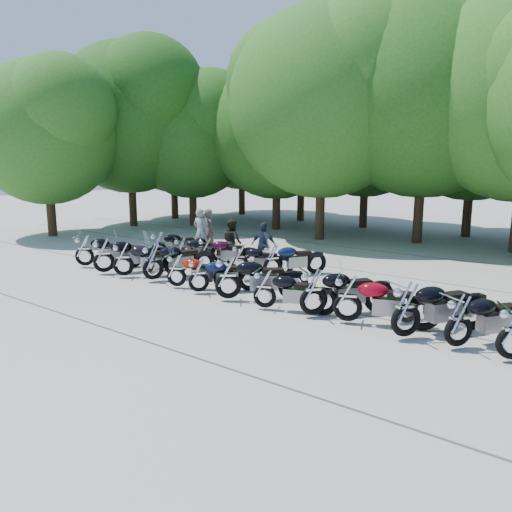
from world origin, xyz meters
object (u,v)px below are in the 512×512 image
Objects in this scene: motorcycle_5 at (199,274)px; motorcycle_8 at (313,290)px; rider_1 at (232,241)px; rider_2 at (264,245)px; motorcycle_1 at (103,254)px; motorcycle_2 at (123,258)px; motorcycle_3 at (153,260)px; motorcycle_0 at (84,249)px; rider_0 at (201,232)px; motorcycle_9 at (348,297)px; rider_3 at (209,232)px; motorcycle_7 at (265,287)px; motorcycle_13 at (159,244)px; motorcycle_16 at (240,257)px; motorcycle_6 at (228,276)px; motorcycle_14 at (182,249)px; motorcycle_17 at (272,259)px; motorcycle_4 at (176,269)px; motorcycle_11 at (459,319)px; motorcycle_15 at (207,250)px; motorcycle_10 at (406,307)px.

motorcycle_8 is at bearing -138.69° from motorcycle_5.
rider_1 is 1.36m from rider_2.
motorcycle_1 is 1.05× the size of motorcycle_2.
motorcycle_0 is at bearing 21.61° from motorcycle_3.
motorcycle_9 is at bearing 149.66° from rider_0.
motorcycle_0 is 4.91m from rider_3.
motorcycle_1 is at bearing 69.41° from motorcycle_7.
motorcycle_13 is at bearing 47.05° from rider_1.
motorcycle_9 is 5.84m from motorcycle_16.
rider_2 reaches higher than motorcycle_1.
motorcycle_8 is 1.31× the size of rider_3.
motorcycle_5 is at bearing 47.36° from motorcycle_6.
motorcycle_1 reaches higher than motorcycle_8.
rider_1 is at bearing 21.47° from motorcycle_16.
motorcycle_17 reaches higher than motorcycle_14.
rider_3 reaches higher than rider_1.
motorcycle_4 is at bearing -133.91° from motorcycle_2.
motorcycle_15 is at bearing 18.79° from motorcycle_11.
rider_0 is at bearing 36.91° from motorcycle_16.
motorcycle_8 is 8.66m from motorcycle_13.
motorcycle_11 is (3.43, -0.02, -0.04)m from motorcycle_8.
motorcycle_5 is (2.14, -0.17, -0.10)m from motorcycle_3.
motorcycle_10 reaches higher than motorcycle_13.
motorcycle_5 is 0.86× the size of motorcycle_8.
motorcycle_9 reaches higher than motorcycle_7.
motorcycle_0 is 1.06× the size of motorcycle_17.
motorcycle_14 is at bearing 64.21° from rider_1.
motorcycle_15 is 1.28× the size of rider_1.
motorcycle_14 is 1.22× the size of rider_1.
motorcycle_17 is (-1.91, 3.01, 0.03)m from motorcycle_7.
rider_3 is (-9.95, 4.65, 0.21)m from motorcycle_10.
motorcycle_14 is (-3.31, 2.56, -0.01)m from motorcycle_5.
motorcycle_11 reaches higher than motorcycle_17.
motorcycle_14 is at bearing -76.49° from motorcycle_1.
motorcycle_7 is 5.07m from rider_2.
motorcycle_3 is at bearing 56.68° from rider_2.
motorcycle_13 reaches higher than motorcycle_7.
rider_0 reaches higher than motorcycle_0.
motorcycle_14 is at bearing 15.94° from rider_2.
motorcycle_17 is (1.49, 2.84, 0.04)m from motorcycle_4.
motorcycle_15 is 1.71m from motorcycle_16.
rider_2 reaches higher than motorcycle_13.
motorcycle_14 is at bearing 71.54° from motorcycle_15.
motorcycle_17 is 1.55m from rider_2.
motorcycle_1 is 1.00× the size of motorcycle_3.
motorcycle_13 is 1.09× the size of motorcycle_14.
motorcycle_2 reaches higher than motorcycle_15.
motorcycle_1 is at bearing 37.03° from rider_2.
rider_3 reaches higher than motorcycle_10.
motorcycle_14 is (0.03, 2.60, -0.09)m from motorcycle_2.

